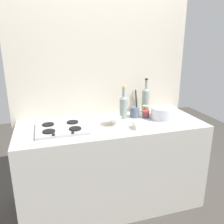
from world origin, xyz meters
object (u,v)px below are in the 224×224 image
butter_dish (141,125)px  condiment_jar_front (164,109)px  plate_stack (163,113)px  condiment_jar_rear (146,114)px  wine_bottle_leftmost (146,99)px  condiment_jar_spare (146,110)px  stovetop_hob (61,128)px  wine_bottle_mid_left (123,106)px  mixing_bowl (114,121)px  utensil_crock (135,111)px

butter_dish → condiment_jar_front: size_ratio=1.57×
plate_stack → condiment_jar_rear: plate_stack is taller
condiment_jar_front → condiment_jar_rear: (-0.26, -0.09, -0.01)m
wine_bottle_leftmost → condiment_jar_spare: bearing=-112.5°
stovetop_hob → condiment_jar_spare: condiment_jar_spare is taller
plate_stack → butter_dish: size_ratio=1.90×
butter_dish → condiment_jar_spare: (0.20, 0.35, 0.03)m
plate_stack → stovetop_hob: bearing=-179.1°
butter_dish → stovetop_hob: bearing=166.1°
stovetop_hob → wine_bottle_mid_left: size_ratio=1.33×
plate_stack → condiment_jar_front: (0.10, 0.17, -0.02)m
butter_dish → condiment_jar_spare: bearing=59.7°
butter_dish → wine_bottle_leftmost: bearing=61.4°
stovetop_hob → plate_stack: size_ratio=1.74×
wine_bottle_leftmost → condiment_jar_spare: 0.15m
condiment_jar_rear → condiment_jar_front: bearing=20.0°
mixing_bowl → butter_dish: bearing=-36.0°
wine_bottle_mid_left → utensil_crock: bearing=1.1°
condiment_jar_rear → condiment_jar_spare: (0.03, 0.08, 0.02)m
stovetop_hob → mixing_bowl: mixing_bowl is taller
wine_bottle_leftmost → condiment_jar_front: size_ratio=4.37×
mixing_bowl → stovetop_hob: bearing=178.0°
stovetop_hob → utensil_crock: (0.77, 0.14, 0.05)m
wine_bottle_mid_left → wine_bottle_leftmost: bearing=24.0°
wine_bottle_leftmost → wine_bottle_mid_left: (-0.31, -0.14, -0.02)m
butter_dish → plate_stack: bearing=30.1°
plate_stack → condiment_jar_rear: size_ratio=3.46×
stovetop_hob → wine_bottle_leftmost: wine_bottle_leftmost is taller
utensil_crock → condiment_jar_spare: size_ratio=2.84×
condiment_jar_rear → stovetop_hob: bearing=-174.1°
wine_bottle_leftmost → plate_stack: bearing=-72.2°
butter_dish → condiment_jar_front: condiment_jar_front is taller
stovetop_hob → butter_dish: bearing=-13.9°
plate_stack → condiment_jar_front: plate_stack is taller
butter_dish → condiment_jar_rear: condiment_jar_rear is taller
mixing_bowl → utensil_crock: bearing=29.6°
mixing_bowl → condiment_jar_rear: mixing_bowl is taller
stovetop_hob → utensil_crock: utensil_crock is taller
wine_bottle_leftmost → butter_dish: (-0.25, -0.45, -0.12)m
condiment_jar_rear → condiment_jar_spare: condiment_jar_spare is taller
condiment_jar_rear → condiment_jar_spare: bearing=67.6°
wine_bottle_leftmost → utensil_crock: 0.24m
wine_bottle_leftmost → utensil_crock: bearing=-143.4°
stovetop_hob → mixing_bowl: bearing=-2.0°
wine_bottle_leftmost → condiment_jar_front: 0.23m
utensil_crock → stovetop_hob: bearing=-169.6°
butter_dish → mixing_bowl: bearing=144.0°
stovetop_hob → condiment_jar_front: 1.15m
utensil_crock → condiment_jar_front: (0.36, 0.04, -0.02)m
stovetop_hob → condiment_jar_front: (1.14, 0.18, 0.03)m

